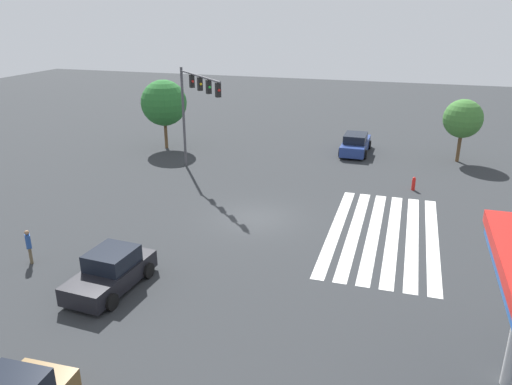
{
  "coord_description": "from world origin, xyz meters",
  "views": [
    {
      "loc": [
        -23.93,
        -7.4,
        10.78
      ],
      "look_at": [
        0.0,
        0.0,
        1.5
      ],
      "focal_mm": 35.0,
      "sensor_mm": 36.0,
      "label": 1
    }
  ],
  "objects_px": {
    "pedestrian": "(29,245)",
    "tree_corner_a": "(463,119)",
    "traffic_signal_mast": "(195,97)",
    "fire_hydrant": "(414,184)",
    "tree_corner_b": "(164,103)",
    "car_0": "(355,144)",
    "car_2": "(111,272)"
  },
  "relations": [
    {
      "from": "traffic_signal_mast",
      "to": "fire_hydrant",
      "type": "relative_size",
      "value": 8.18
    },
    {
      "from": "car_0",
      "to": "pedestrian",
      "type": "relative_size",
      "value": 3.08
    },
    {
      "from": "tree_corner_a",
      "to": "fire_hydrant",
      "type": "bearing_deg",
      "value": 157.78
    },
    {
      "from": "traffic_signal_mast",
      "to": "car_2",
      "type": "xyz_separation_m",
      "value": [
        -14.63,
        -2.51,
        -4.6
      ]
    },
    {
      "from": "tree_corner_b",
      "to": "tree_corner_a",
      "type": "bearing_deg",
      "value": -82.57
    },
    {
      "from": "car_0",
      "to": "pedestrian",
      "type": "bearing_deg",
      "value": 153.44
    },
    {
      "from": "car_0",
      "to": "pedestrian",
      "type": "distance_m",
      "value": 25.54
    },
    {
      "from": "tree_corner_a",
      "to": "fire_hydrant",
      "type": "distance_m",
      "value": 8.58
    },
    {
      "from": "tree_corner_b",
      "to": "fire_hydrant",
      "type": "xyz_separation_m",
      "value": [
        -4.56,
        -19.47,
        -3.26
      ]
    },
    {
      "from": "tree_corner_a",
      "to": "pedestrian",
      "type": "bearing_deg",
      "value": 139.38
    },
    {
      "from": "traffic_signal_mast",
      "to": "car_2",
      "type": "height_order",
      "value": "traffic_signal_mast"
    },
    {
      "from": "traffic_signal_mast",
      "to": "fire_hydrant",
      "type": "xyz_separation_m",
      "value": [
        1.23,
        -14.16,
        -4.9
      ]
    },
    {
      "from": "car_0",
      "to": "car_2",
      "type": "distance_m",
      "value": 24.49
    },
    {
      "from": "traffic_signal_mast",
      "to": "car_0",
      "type": "bearing_deg",
      "value": 87.37
    },
    {
      "from": "pedestrian",
      "to": "car_2",
      "type": "bearing_deg",
      "value": -53.33
    },
    {
      "from": "pedestrian",
      "to": "tree_corner_a",
      "type": "relative_size",
      "value": 0.34
    },
    {
      "from": "car_2",
      "to": "pedestrian",
      "type": "height_order",
      "value": "car_2"
    },
    {
      "from": "car_2",
      "to": "fire_hydrant",
      "type": "distance_m",
      "value": 19.68
    },
    {
      "from": "car_0",
      "to": "fire_hydrant",
      "type": "distance_m",
      "value": 8.82
    },
    {
      "from": "pedestrian",
      "to": "fire_hydrant",
      "type": "xyz_separation_m",
      "value": [
        15.08,
        -16.3,
        -0.46
      ]
    },
    {
      "from": "traffic_signal_mast",
      "to": "tree_corner_b",
      "type": "bearing_deg",
      "value": 177.55
    },
    {
      "from": "pedestrian",
      "to": "tree_corner_b",
      "type": "xyz_separation_m",
      "value": [
        19.64,
        3.17,
        2.81
      ]
    },
    {
      "from": "traffic_signal_mast",
      "to": "tree_corner_b",
      "type": "height_order",
      "value": "traffic_signal_mast"
    },
    {
      "from": "car_2",
      "to": "tree_corner_b",
      "type": "distance_m",
      "value": 22.07
    },
    {
      "from": "car_0",
      "to": "traffic_signal_mast",
      "type": "bearing_deg",
      "value": 133.32
    },
    {
      "from": "car_0",
      "to": "pedestrian",
      "type": "height_order",
      "value": "car_0"
    },
    {
      "from": "tree_corner_a",
      "to": "tree_corner_b",
      "type": "xyz_separation_m",
      "value": [
        -2.94,
        22.53,
        0.47
      ]
    },
    {
      "from": "traffic_signal_mast",
      "to": "car_0",
      "type": "xyz_separation_m",
      "value": [
        8.8,
        -9.65,
        -4.59
      ]
    },
    {
      "from": "fire_hydrant",
      "to": "tree_corner_a",
      "type": "bearing_deg",
      "value": -22.22
    },
    {
      "from": "tree_corner_b",
      "to": "fire_hydrant",
      "type": "height_order",
      "value": "tree_corner_b"
    },
    {
      "from": "pedestrian",
      "to": "tree_corner_b",
      "type": "relative_size",
      "value": 0.29
    },
    {
      "from": "traffic_signal_mast",
      "to": "fire_hydrant",
      "type": "bearing_deg",
      "value": 49.95
    }
  ]
}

